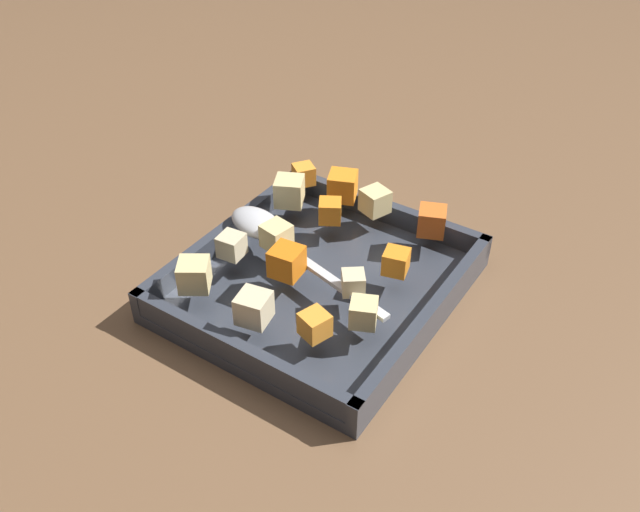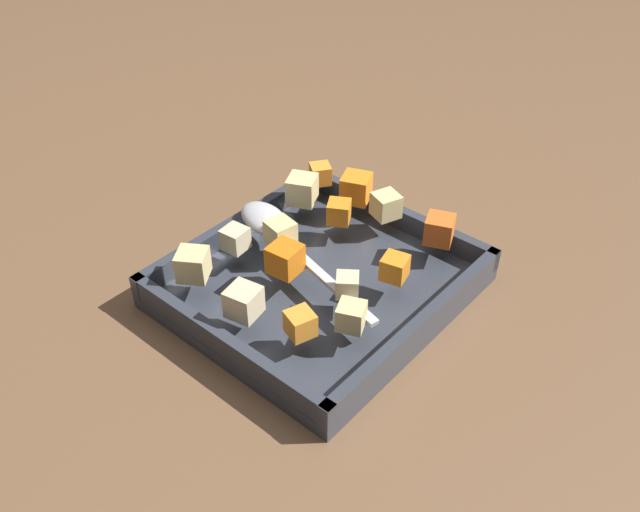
# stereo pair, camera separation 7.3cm
# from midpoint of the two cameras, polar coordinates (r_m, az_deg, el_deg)

# --- Properties ---
(ground_plane) EXTENTS (4.00, 4.00, 0.00)m
(ground_plane) POSITION_cam_midpoint_polar(r_m,az_deg,el_deg) (0.76, -2.32, -3.33)
(ground_plane) COLOR brown
(baking_dish) EXTENTS (0.30, 0.27, 0.04)m
(baking_dish) POSITION_cam_midpoint_polar(r_m,az_deg,el_deg) (0.76, -2.77, -2.41)
(baking_dish) COLOR #333842
(baking_dish) RESTS_ON ground_plane
(carrot_chunk_front_center) EXTENTS (0.03, 0.03, 0.03)m
(carrot_chunk_front_center) POSITION_cam_midpoint_polar(r_m,az_deg,el_deg) (0.72, -5.70, -0.57)
(carrot_chunk_front_center) COLOR orange
(carrot_chunk_front_center) RESTS_ON baking_dish
(carrot_chunk_rim_edge) EXTENTS (0.03, 0.03, 0.03)m
(carrot_chunk_rim_edge) POSITION_cam_midpoint_polar(r_m,az_deg,el_deg) (0.79, -1.80, 3.66)
(carrot_chunk_rim_edge) COLOR orange
(carrot_chunk_rim_edge) RESTS_ON baking_dish
(carrot_chunk_far_left) EXTENTS (0.04, 0.04, 0.03)m
(carrot_chunk_far_left) POSITION_cam_midpoint_polar(r_m,az_deg,el_deg) (0.78, 6.61, 2.82)
(carrot_chunk_far_left) COLOR orange
(carrot_chunk_far_left) RESTS_ON baking_dish
(carrot_chunk_heap_top) EXTENTS (0.03, 0.03, 0.02)m
(carrot_chunk_heap_top) POSITION_cam_midpoint_polar(r_m,az_deg,el_deg) (0.86, -3.79, 6.68)
(carrot_chunk_heap_top) COLOR orange
(carrot_chunk_heap_top) RESTS_ON baking_dish
(carrot_chunk_mid_left) EXTENTS (0.03, 0.03, 0.02)m
(carrot_chunk_mid_left) POSITION_cam_midpoint_polar(r_m,az_deg,el_deg) (0.65, -3.68, -5.84)
(carrot_chunk_mid_left) COLOR orange
(carrot_chunk_mid_left) RESTS_ON baking_dish
(carrot_chunk_corner_se) EXTENTS (0.04, 0.04, 0.03)m
(carrot_chunk_corner_se) POSITION_cam_midpoint_polar(r_m,az_deg,el_deg) (0.83, -0.64, 5.74)
(carrot_chunk_corner_se) COLOR orange
(carrot_chunk_corner_se) RESTS_ON baking_dish
(carrot_chunk_far_right) EXTENTS (0.03, 0.03, 0.03)m
(carrot_chunk_far_right) POSITION_cam_midpoint_polar(r_m,az_deg,el_deg) (0.72, 3.44, -0.58)
(carrot_chunk_far_right) COLOR orange
(carrot_chunk_far_right) RESTS_ON baking_dish
(potato_chunk_under_handle) EXTENTS (0.03, 0.03, 0.03)m
(potato_chunk_under_handle) POSITION_cam_midpoint_polar(r_m,az_deg,el_deg) (0.66, 0.45, -4.85)
(potato_chunk_under_handle) COLOR #E0CC89
(potato_chunk_under_handle) RESTS_ON baking_dish
(potato_chunk_corner_sw) EXTENTS (0.03, 0.03, 0.02)m
(potato_chunk_corner_sw) POSITION_cam_midpoint_polar(r_m,az_deg,el_deg) (0.69, -0.24, -2.35)
(potato_chunk_corner_sw) COLOR beige
(potato_chunk_corner_sw) RESTS_ON baking_dish
(potato_chunk_mid_right) EXTENTS (0.03, 0.03, 0.03)m
(potato_chunk_mid_right) POSITION_cam_midpoint_polar(r_m,az_deg,el_deg) (0.75, -10.12, 0.76)
(potato_chunk_mid_right) COLOR beige
(potato_chunk_mid_right) RESTS_ON baking_dish
(potato_chunk_near_spoon) EXTENTS (0.04, 0.04, 0.03)m
(potato_chunk_near_spoon) POSITION_cam_midpoint_polar(r_m,az_deg,el_deg) (0.83, -5.11, 5.29)
(potato_chunk_near_spoon) COLOR #E0CC89
(potato_chunk_near_spoon) RESTS_ON baking_dish
(potato_chunk_center) EXTENTS (0.04, 0.04, 0.03)m
(potato_chunk_center) POSITION_cam_midpoint_polar(r_m,az_deg,el_deg) (0.81, 2.01, 4.49)
(potato_chunk_center) COLOR #E0CC89
(potato_chunk_center) RESTS_ON baking_dish
(potato_chunk_back_center) EXTENTS (0.04, 0.04, 0.03)m
(potato_chunk_back_center) POSITION_cam_midpoint_polar(r_m,az_deg,el_deg) (0.67, -8.65, -4.40)
(potato_chunk_back_center) COLOR beige
(potato_chunk_back_center) RESTS_ON baking_dish
(potato_chunk_near_left) EXTENTS (0.04, 0.04, 0.03)m
(potato_chunk_near_left) POSITION_cam_midpoint_polar(r_m,az_deg,el_deg) (0.72, -13.29, -1.64)
(potato_chunk_near_left) COLOR #E0CC89
(potato_chunk_near_left) RESTS_ON baking_dish
(potato_chunk_corner_nw) EXTENTS (0.03, 0.03, 0.03)m
(potato_chunk_corner_nw) POSITION_cam_midpoint_polar(r_m,az_deg,el_deg) (0.76, -6.34, 1.60)
(potato_chunk_corner_nw) COLOR #E0CC89
(potato_chunk_corner_nw) RESTS_ON baking_dish
(serving_spoon) EXTENTS (0.08, 0.24, 0.02)m
(serving_spoon) POSITION_cam_midpoint_polar(r_m,az_deg,el_deg) (0.78, -7.35, 2.17)
(serving_spoon) COLOR silver
(serving_spoon) RESTS_ON baking_dish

